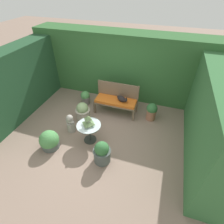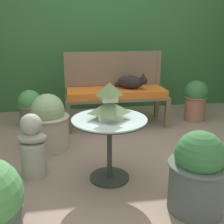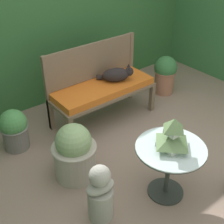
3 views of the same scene
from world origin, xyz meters
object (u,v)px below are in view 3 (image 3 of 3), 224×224
(pagoda_birdhouse, at_px, (173,136))
(potted_plant_table_far, at_px, (74,153))
(garden_bust, at_px, (100,194))
(garden_bench, at_px, (104,91))
(cat, at_px, (117,74))
(potted_plant_patio_mid, at_px, (14,129))
(patio_table, at_px, (170,158))
(potted_plant_hedge_corner, at_px, (165,74))

(pagoda_birdhouse, distance_m, potted_plant_table_far, 1.06)
(pagoda_birdhouse, bearing_deg, garden_bust, 165.84)
(garden_bench, distance_m, garden_bust, 1.65)
(cat, distance_m, garden_bust, 1.80)
(cat, distance_m, potted_plant_patio_mid, 1.47)
(potted_plant_table_far, bearing_deg, garden_bench, 37.39)
(garden_bust, bearing_deg, patio_table, -9.47)
(garden_bench, distance_m, patio_table, 1.50)
(patio_table, xyz_separation_m, garden_bust, (-0.69, 0.17, -0.18))
(pagoda_birdhouse, bearing_deg, garden_bench, 77.84)
(potted_plant_table_far, bearing_deg, cat, 31.18)
(potted_plant_patio_mid, relative_size, potted_plant_hedge_corner, 0.86)
(garden_bench, relative_size, potted_plant_hedge_corner, 2.35)
(patio_table, bearing_deg, potted_plant_hedge_corner, 44.52)
(garden_bench, distance_m, potted_plant_table_far, 1.14)
(patio_table, height_order, potted_plant_table_far, potted_plant_table_far)
(garden_bust, relative_size, potted_plant_hedge_corner, 1.01)
(potted_plant_table_far, bearing_deg, potted_plant_hedge_corner, 18.76)
(cat, height_order, pagoda_birdhouse, pagoda_birdhouse)
(garden_bust, bearing_deg, garden_bench, 56.77)
(potted_plant_patio_mid, xyz_separation_m, potted_plant_hedge_corner, (2.41, -0.13, 0.06))
(pagoda_birdhouse, relative_size, garden_bust, 0.53)
(garden_bench, height_order, garden_bust, garden_bust)
(cat, bearing_deg, garden_bench, -155.42)
(potted_plant_table_far, bearing_deg, garden_bust, -100.30)
(patio_table, bearing_deg, garden_bust, 165.84)
(potted_plant_patio_mid, height_order, potted_plant_hedge_corner, potted_plant_hedge_corner)
(potted_plant_hedge_corner, bearing_deg, garden_bench, -178.65)
(cat, distance_m, potted_plant_hedge_corner, 1.04)
(cat, relative_size, garden_bust, 0.69)
(pagoda_birdhouse, bearing_deg, potted_plant_hedge_corner, 44.52)
(garden_bench, height_order, patio_table, patio_table)
(cat, relative_size, potted_plant_patio_mid, 0.81)
(potted_plant_patio_mid, distance_m, potted_plant_table_far, 0.90)
(garden_bench, bearing_deg, potted_plant_patio_mid, 172.52)
(pagoda_birdhouse, xyz_separation_m, potted_plant_patio_mid, (-0.89, 1.63, -0.46))
(cat, bearing_deg, garden_bust, -105.48)
(pagoda_birdhouse, bearing_deg, potted_plant_table_far, 126.59)
(patio_table, bearing_deg, garden_bench, 77.84)
(garden_bench, height_order, pagoda_birdhouse, pagoda_birdhouse)
(potted_plant_hedge_corner, xyz_separation_m, potted_plant_table_far, (-2.10, -0.71, -0.01))
(garden_bench, height_order, potted_plant_table_far, potted_plant_table_far)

